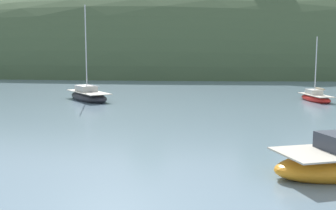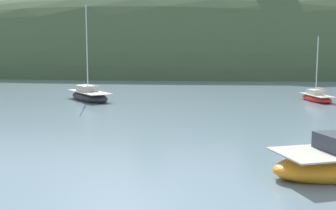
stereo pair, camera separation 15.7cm
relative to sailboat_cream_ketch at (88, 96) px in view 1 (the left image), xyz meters
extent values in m
ellipsoid|color=#425638|center=(8.14, 41.71, -0.39)|extent=(150.00, 36.00, 31.03)
ellipsoid|color=#232328|center=(0.03, -0.04, -0.11)|extent=(5.62, 6.52, 1.04)
cube|color=beige|center=(0.03, -0.04, 0.36)|extent=(5.17, 6.00, 0.06)
cube|color=beige|center=(-0.28, 0.38, 0.64)|extent=(2.38, 2.52, 0.56)
cylinder|color=silver|center=(-0.16, 0.22, 4.26)|extent=(0.09, 0.09, 7.81)
cylinder|color=silver|center=(0.65, -0.87, 1.04)|extent=(1.67, 2.23, 0.07)
ellipsoid|color=red|center=(20.55, 0.79, -0.19)|extent=(2.49, 4.89, 0.75)
cube|color=beige|center=(20.55, 0.79, 0.15)|extent=(2.29, 4.50, 0.06)
cube|color=silver|center=(20.48, 1.16, 0.38)|extent=(1.31, 1.67, 0.46)
cylinder|color=silver|center=(20.51, 1.02, 2.74)|extent=(0.09, 0.09, 5.19)
cylinder|color=silver|center=(20.70, 0.06, 0.73)|extent=(0.46, 1.94, 0.07)
ellipsoid|color=tan|center=(20.70, 0.06, 0.78)|extent=(0.57, 1.88, 0.20)
camera|label=1|loc=(9.95, -37.94, 4.27)|focal=45.45mm
camera|label=2|loc=(10.11, -37.92, 4.27)|focal=45.45mm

